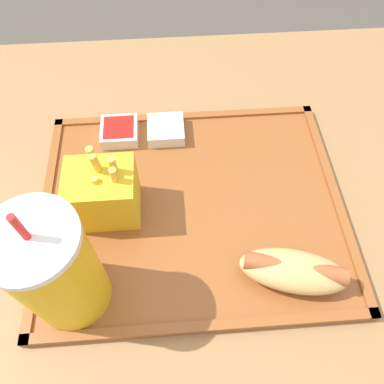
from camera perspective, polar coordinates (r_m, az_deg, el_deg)
name	(u,v)px	position (r m, az deg, el deg)	size (l,w,h in m)	color
ground_plane	(197,343)	(1.22, 0.76, -21.96)	(8.00, 8.00, 0.00)	#4C4742
dining_table	(199,308)	(0.86, 1.06, -17.30)	(1.30, 0.85, 0.75)	olive
food_tray	(192,205)	(0.52, 0.00, -2.06)	(0.41, 0.34, 0.01)	brown
soda_cup	(56,271)	(0.41, -20.06, -11.17)	(0.09, 0.09, 0.19)	gold
hot_dog_far	(294,271)	(0.47, 15.25, -11.49)	(0.14, 0.08, 0.04)	tan
fries_carton	(104,193)	(0.49, -13.34, -0.13)	(0.09, 0.07, 0.12)	gold
sauce_cup_mayo	(166,130)	(0.59, -4.01, 9.48)	(0.06, 0.06, 0.02)	silver
sauce_cup_ketchup	(119,131)	(0.59, -11.00, 9.06)	(0.06, 0.06, 0.02)	silver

